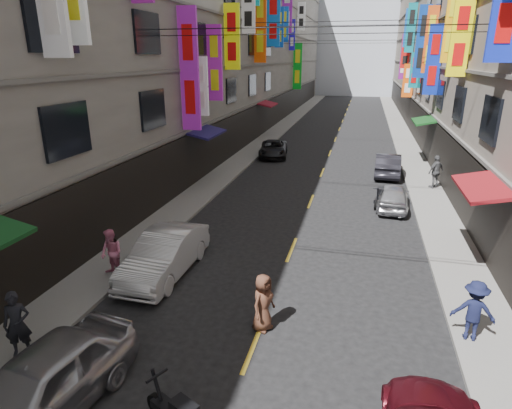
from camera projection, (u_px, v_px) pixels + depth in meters
The scene contains 20 objects.
sidewalk_left at pixel (270, 136), 39.85m from camera, with size 2.00×90.00×0.12m, color slate.
sidewalk_right at pixel (405, 142), 37.12m from camera, with size 2.00×90.00×0.12m, color slate.
building_row_left at pixel (206, 28), 38.14m from camera, with size 10.14×90.00×19.00m.
building_row_right at pixel (501, 23), 32.68m from camera, with size 10.14×90.00×19.00m.
haze_block at pixel (357, 35), 80.77m from camera, with size 18.00×8.00×22.00m, color silver.
shop_signage at pixel (331, 25), 29.33m from camera, with size 14.00×55.00×12.51m.
street_awnings at pixel (294, 136), 23.14m from camera, with size 13.99×35.20×0.41m.
overhead_cables at pixel (330, 25), 24.62m from camera, with size 14.00×38.04×1.24m.
lane_markings at pixel (333, 146), 35.76m from camera, with size 0.12×80.20×0.01m.
scooter_far_right at pixel (380, 198), 21.17m from camera, with size 0.68×1.78×1.14m.
car_left_near at pixel (41, 387), 8.58m from camera, with size 1.81×4.50×1.53m, color #B1B0B5.
car_left_mid at pixel (165, 254), 14.42m from camera, with size 1.55×4.46×1.47m, color silver.
car_left_far at pixel (273, 149), 31.68m from camera, with size 1.96×4.24×1.18m, color black.
car_right_mid at pixel (393, 196), 20.79m from camera, with size 1.46×3.62×1.23m, color #BABABF.
car_right_far at pixel (388, 165), 26.56m from camera, with size 1.48×4.25×1.40m, color #28272E.
pedestrian_lnear at pixel (17, 324), 10.26m from camera, with size 0.62×0.56×1.69m, color black.
pedestrian_lfar at pixel (112, 253), 14.04m from camera, with size 0.79×0.54×1.63m, color pink.
pedestrian_rnear at pixel (474, 311), 10.85m from camera, with size 1.06×0.55×1.64m, color #141838.
pedestrian_rfar at pixel (436, 172), 23.60m from camera, with size 1.07×0.61×1.83m, color #515154.
pedestrian_crossing at pixel (263, 302), 11.43m from camera, with size 0.80×0.54×1.63m, color #553122.
Camera 1 is at (2.28, 3.09, 7.04)m, focal length 30.00 mm.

